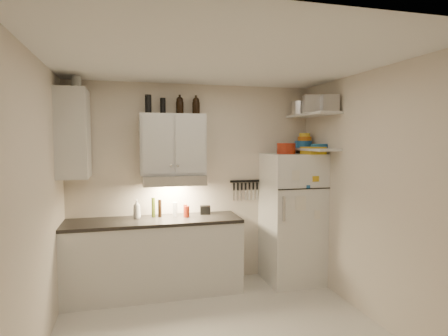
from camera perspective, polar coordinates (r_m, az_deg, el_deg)
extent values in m
cube|color=white|center=(3.53, -0.23, 16.27)|extent=(3.20, 3.00, 0.02)
cube|color=beige|center=(4.96, -4.59, -2.43)|extent=(3.20, 0.02, 2.60)
cube|color=beige|center=(3.47, -27.06, -5.76)|extent=(0.02, 3.00, 2.60)
cube|color=beige|center=(4.19, 21.65, -3.94)|extent=(0.02, 3.00, 2.60)
cube|color=silver|center=(4.77, -10.55, -13.33)|extent=(2.10, 0.60, 0.88)
cube|color=black|center=(4.65, -10.62, -7.92)|extent=(2.10, 0.62, 0.04)
cube|color=silver|center=(4.71, -7.85, 3.59)|extent=(0.80, 0.33, 0.75)
cube|color=silver|center=(4.58, -21.97, 4.87)|extent=(0.33, 0.55, 1.00)
cube|color=silver|center=(4.67, -7.70, -1.76)|extent=(0.76, 0.46, 0.12)
cube|color=white|center=(5.08, 10.32, -7.48)|extent=(0.70, 0.68, 1.70)
cube|color=silver|center=(4.95, 13.32, 7.89)|extent=(0.30, 0.95, 0.03)
cube|color=silver|center=(4.94, 13.23, 2.79)|extent=(0.30, 0.95, 0.03)
cube|color=black|center=(5.10, 3.23, -2.01)|extent=(0.42, 0.02, 0.03)
cylinder|color=maroon|center=(4.90, 9.45, 2.95)|extent=(0.31, 0.31, 0.14)
cube|color=gold|center=(4.85, 13.42, 2.61)|extent=(0.23, 0.28, 0.09)
cylinder|color=silver|center=(4.93, 12.10, 2.65)|extent=(0.06, 0.06, 0.09)
cylinder|color=silver|center=(5.15, 11.58, 8.92)|extent=(0.29, 0.29, 0.18)
cube|color=#AAAAAD|center=(4.81, 13.29, 9.46)|extent=(0.26, 0.25, 0.21)
cube|color=#AAAAAD|center=(4.69, 15.79, 9.43)|extent=(0.25, 0.25, 0.20)
cylinder|color=#1B5795|center=(5.17, 11.99, 3.56)|extent=(0.23, 0.23, 0.09)
cylinder|color=#C76512|center=(5.16, 12.18, 4.38)|extent=(0.19, 0.19, 0.06)
cylinder|color=yellow|center=(5.16, 12.19, 4.95)|extent=(0.15, 0.15, 0.05)
cylinder|color=#1B5795|center=(4.93, 14.33, 3.26)|extent=(0.28, 0.28, 0.05)
cylinder|color=black|center=(4.76, -9.31, 9.30)|extent=(0.09, 0.09, 0.20)
cylinder|color=black|center=(4.69, -11.48, 9.52)|extent=(0.09, 0.09, 0.23)
cylinder|color=silver|center=(4.60, -21.58, 12.02)|extent=(0.13, 0.13, 0.14)
imported|color=silver|center=(4.71, -13.15, -5.93)|extent=(0.13, 0.14, 0.26)
cylinder|color=brown|center=(4.72, -5.93, -6.49)|extent=(0.06, 0.06, 0.16)
cylinder|color=#475916|center=(4.76, -10.71, -5.92)|extent=(0.06, 0.06, 0.24)
cylinder|color=black|center=(4.74, -9.76, -6.08)|extent=(0.05, 0.05, 0.22)
cylinder|color=silver|center=(4.77, -7.47, -6.25)|extent=(0.07, 0.07, 0.18)
cylinder|color=maroon|center=(4.70, -5.73, -6.62)|extent=(0.09, 0.09, 0.14)
cube|color=black|center=(4.88, -2.89, -6.39)|extent=(0.14, 0.11, 0.11)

